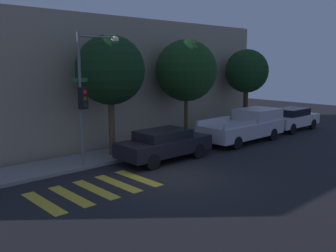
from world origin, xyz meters
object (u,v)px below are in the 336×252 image
object	(u,v)px
sedan_near_corner	(164,144)
pickup_truck	(246,126)
tree_near_corner	(110,70)
sedan_middle	(292,118)
tree_midblock	(186,71)
tree_far_end	(247,71)
traffic_light_pole	(90,84)

from	to	relation	value
sedan_near_corner	pickup_truck	distance (m)	6.34
tree_near_corner	sedan_middle	bearing A→B (deg)	-9.42
tree_midblock	tree_far_end	bearing A→B (deg)	0.00
pickup_truck	tree_midblock	bearing A→B (deg)	141.50
tree_near_corner	tree_far_end	world-z (taller)	tree_near_corner
sedan_near_corner	pickup_truck	size ratio (longest dim) A/B	0.83
traffic_light_pole	sedan_middle	xyz separation A→B (m)	(14.66, -1.27, -2.83)
tree_near_corner	tree_far_end	size ratio (longest dim) A/B	1.08
traffic_light_pole	tree_near_corner	distance (m)	1.94
tree_midblock	sedan_middle	bearing A→B (deg)	-15.17
tree_midblock	pickup_truck	bearing A→B (deg)	-38.50
sedan_middle	tree_midblock	bearing A→B (deg)	164.83
tree_midblock	sedan_near_corner	bearing A→B (deg)	-149.24
sedan_middle	tree_far_end	distance (m)	4.44
sedan_near_corner	tree_near_corner	size ratio (longest dim) A/B	0.80
sedan_middle	tree_near_corner	bearing A→B (deg)	170.58
sedan_near_corner	pickup_truck	xyz separation A→B (m)	(6.34, 0.00, 0.13)
traffic_light_pole	sedan_middle	size ratio (longest dim) A/B	1.29
tree_far_end	pickup_truck	bearing A→B (deg)	-143.84
tree_near_corner	tree_midblock	size ratio (longest dim) A/B	1.00
traffic_light_pole	tree_midblock	distance (m)	6.77
traffic_light_pole	sedan_middle	world-z (taller)	traffic_light_pole
pickup_truck	sedan_middle	bearing A→B (deg)	0.00
traffic_light_pole	tree_far_end	xyz separation A→B (m)	(12.36, 0.89, 0.29)
pickup_truck	tree_near_corner	size ratio (longest dim) A/B	0.96
tree_far_end	tree_near_corner	bearing A→B (deg)	180.00
sedan_middle	tree_midblock	xyz separation A→B (m)	(-7.96, 2.16, 3.26)
pickup_truck	tree_near_corner	bearing A→B (deg)	164.45
sedan_near_corner	pickup_truck	world-z (taller)	pickup_truck
sedan_near_corner	tree_far_end	bearing A→B (deg)	13.08
pickup_truck	sedan_middle	xyz separation A→B (m)	(5.25, 0.00, -0.12)
traffic_light_pole	tree_near_corner	world-z (taller)	tree_near_corner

